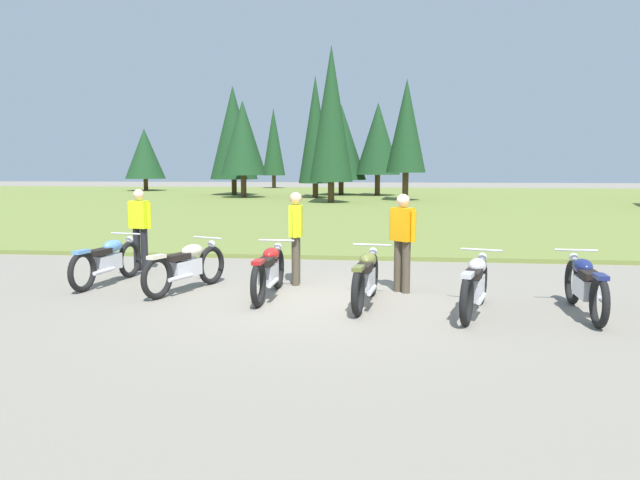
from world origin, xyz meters
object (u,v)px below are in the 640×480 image
object	(u,v)px
rider_checking_bike	(140,225)
motorcycle_red	(269,270)
motorcycle_cream	(186,266)
motorcycle_navy	(585,285)
motorcycle_olive	(366,277)
rider_near_row_end	(296,232)
motorcycle_sky_blue	(108,260)
motorcycle_silver	(475,284)
rider_with_back_turned	(403,237)

from	to	relation	value
rider_checking_bike	motorcycle_red	bearing A→B (deg)	-34.11
motorcycle_cream	motorcycle_navy	size ratio (longest dim) A/B	0.95
motorcycle_olive	rider_checking_bike	distance (m)	5.31
motorcycle_navy	rider_near_row_end	size ratio (longest dim) A/B	1.26
motorcycle_navy	motorcycle_red	bearing A→B (deg)	171.98
motorcycle_sky_blue	rider_checking_bike	world-z (taller)	rider_checking_bike
motorcycle_red	motorcycle_navy	distance (m)	4.79
motorcycle_silver	motorcycle_navy	world-z (taller)	same
motorcycle_silver	motorcycle_navy	xyz separation A→B (m)	(1.56, 0.11, 0.00)
motorcycle_red	motorcycle_navy	bearing A→B (deg)	-8.02
motorcycle_silver	motorcycle_navy	size ratio (longest dim) A/B	0.97
motorcycle_olive	motorcycle_silver	bearing A→B (deg)	-13.63
motorcycle_olive	motorcycle_red	bearing A→B (deg)	166.15
motorcycle_navy	rider_checking_bike	distance (m)	8.31
motorcycle_silver	motorcycle_sky_blue	bearing A→B (deg)	166.72
motorcycle_cream	rider_near_row_end	bearing A→B (deg)	24.21
motorcycle_red	rider_checking_bike	size ratio (longest dim) A/B	1.26
motorcycle_sky_blue	motorcycle_silver	xyz separation A→B (m)	(6.30, -1.49, 0.00)
rider_checking_bike	rider_with_back_turned	bearing A→B (deg)	-15.71
motorcycle_red	motorcycle_olive	world-z (taller)	same
motorcycle_red	motorcycle_silver	world-z (taller)	same
motorcycle_silver	rider_checking_bike	size ratio (longest dim) A/B	1.22
motorcycle_cream	rider_near_row_end	distance (m)	2.01
motorcycle_cream	motorcycle_olive	xyz separation A→B (m)	(3.09, -0.67, 0.00)
motorcycle_red	motorcycle_olive	xyz separation A→B (m)	(1.60, -0.39, 0.00)
motorcycle_navy	rider_checking_bike	bearing A→B (deg)	160.62
motorcycle_red	rider_near_row_end	bearing A→B (deg)	75.31
motorcycle_cream	rider_checking_bike	bearing A→B (deg)	131.24
motorcycle_red	motorcycle_silver	size ratio (longest dim) A/B	1.03
motorcycle_sky_blue	motorcycle_olive	size ratio (longest dim) A/B	1.00
motorcycle_cream	rider_near_row_end	xyz separation A→B (m)	(1.77, 0.80, 0.51)
motorcycle_red	rider_with_back_turned	bearing A→B (deg)	15.61
rider_with_back_turned	motorcycle_silver	bearing A→B (deg)	-53.74
motorcycle_sky_blue	motorcycle_silver	distance (m)	6.47
motorcycle_sky_blue	motorcycle_silver	world-z (taller)	same
motorcycle_navy	motorcycle_sky_blue	bearing A→B (deg)	170.07
motorcycle_sky_blue	rider_with_back_turned	distance (m)	5.31
motorcycle_cream	motorcycle_silver	xyz separation A→B (m)	(4.68, -1.06, 0.00)
rider_checking_bike	motorcycle_olive	bearing A→B (deg)	-27.91
motorcycle_cream	motorcycle_silver	bearing A→B (deg)	-12.71
motorcycle_navy	rider_with_back_turned	xyz separation A→B (m)	(-2.58, 1.28, 0.51)
motorcycle_red	rider_checking_bike	world-z (taller)	rider_checking_bike
rider_with_back_turned	motorcycle_sky_blue	bearing A→B (deg)	178.91
motorcycle_red	motorcycle_sky_blue	bearing A→B (deg)	167.20
rider_near_row_end	rider_checking_bike	bearing A→B (deg)	163.28
motorcycle_sky_blue	rider_with_back_turned	world-z (taller)	rider_with_back_turned
motorcycle_cream	rider_with_back_turned	xyz separation A→B (m)	(3.66, 0.33, 0.51)
motorcycle_sky_blue	motorcycle_cream	size ratio (longest dim) A/B	1.05
rider_with_back_turned	rider_checking_bike	bearing A→B (deg)	164.29
motorcycle_navy	rider_with_back_turned	world-z (taller)	rider_with_back_turned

